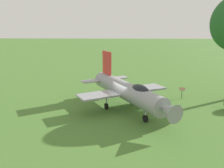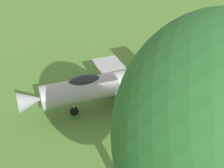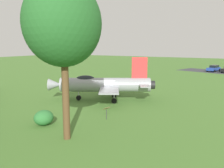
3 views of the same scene
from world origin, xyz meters
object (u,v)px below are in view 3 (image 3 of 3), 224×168
object	(u,v)px
shrub_near_fence	(44,118)
info_plaque	(107,110)
parked_car_blue	(214,68)
display_jet	(102,84)
shade_tree	(63,24)

from	to	relation	value
shrub_near_fence	info_plaque	xyz separation A→B (m)	(-3.82, 3.71, 0.23)
shrub_near_fence	parked_car_blue	bearing A→B (deg)	172.13
shrub_near_fence	info_plaque	bearing A→B (deg)	135.81
info_plaque	parked_car_blue	bearing A→B (deg)	176.07
display_jet	shade_tree	world-z (taller)	shade_tree
display_jet	parked_car_blue	distance (m)	40.44
shade_tree	shrub_near_fence	size ratio (longest dim) A/B	6.50
display_jet	shrub_near_fence	size ratio (longest dim) A/B	7.11
shade_tree	shrub_near_fence	distance (m)	8.16
parked_car_blue	shrub_near_fence	bearing A→B (deg)	6.83
shade_tree	parked_car_blue	world-z (taller)	shade_tree
info_plaque	parked_car_blue	xyz separation A→B (m)	(-45.72, 3.14, -0.06)
display_jet	parked_car_blue	size ratio (longest dim) A/B	2.35
parked_car_blue	display_jet	bearing A→B (deg)	4.20
display_jet	shrub_near_fence	world-z (taller)	display_jet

